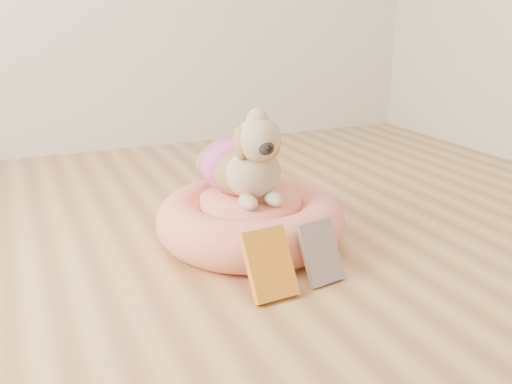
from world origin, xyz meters
name	(u,v)px	position (x,y,z in m)	size (l,w,h in m)	color
floor	(280,325)	(0.00, 0.00, 0.00)	(4.50, 4.50, 0.00)	#A97546
pet_bed	(251,220)	(0.16, 0.58, 0.09)	(0.71, 0.71, 0.18)	#FF8563
dog	(243,148)	(0.14, 0.61, 0.36)	(0.33, 0.48, 0.35)	olive
book_yellow	(269,264)	(0.05, 0.18, 0.10)	(0.14, 0.03, 0.22)	yellow
book_white	(321,252)	(0.24, 0.20, 0.10)	(0.13, 0.02, 0.20)	white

